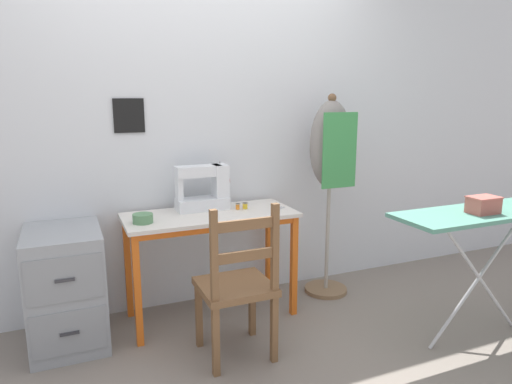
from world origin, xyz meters
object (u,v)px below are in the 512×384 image
(scissors, at_px, (277,209))
(ironing_board, at_px, (486,217))
(sewing_machine, at_px, (205,189))
(filing_cabinet, at_px, (66,287))
(dress_form, at_px, (330,155))
(fabric_bowl, at_px, (143,218))
(wooden_chair, at_px, (237,287))
(storage_box, at_px, (483,205))
(thread_spool_near_machine, at_px, (238,207))
(thread_spool_mid_table, at_px, (245,206))

(scissors, distance_m, ironing_board, 1.27)
(sewing_machine, xyz_separation_m, filing_cabinet, (-0.90, -0.11, -0.51))
(sewing_machine, xyz_separation_m, dress_form, (0.91, -0.09, 0.19))
(fabric_bowl, distance_m, wooden_chair, 0.71)
(storage_box, bearing_deg, scissors, 135.66)
(thread_spool_near_machine, distance_m, storage_box, 1.49)
(ironing_board, bearing_deg, storage_box, -153.27)
(sewing_machine, height_order, fabric_bowl, sewing_machine)
(thread_spool_mid_table, bearing_deg, thread_spool_near_machine, 176.22)
(scissors, distance_m, filing_cabinet, 1.39)
(thread_spool_near_machine, bearing_deg, fabric_bowl, -172.66)
(filing_cabinet, bearing_deg, thread_spool_near_machine, 0.67)
(scissors, bearing_deg, thread_spool_mid_table, 152.85)
(scissors, xyz_separation_m, dress_form, (0.48, 0.11, 0.33))
(scissors, xyz_separation_m, thread_spool_near_machine, (-0.24, 0.10, 0.02))
(storage_box, bearing_deg, thread_spool_near_machine, 139.42)
(thread_spool_mid_table, bearing_deg, scissors, -27.15)
(thread_spool_mid_table, distance_m, storage_box, 1.45)
(thread_spool_mid_table, bearing_deg, filing_cabinet, -179.54)
(wooden_chair, distance_m, storage_box, 1.47)
(ironing_board, relative_size, storage_box, 6.66)
(sewing_machine, xyz_separation_m, storage_box, (1.32, -1.06, 0.00))
(scissors, xyz_separation_m, filing_cabinet, (-1.34, 0.09, -0.37))
(wooden_chair, bearing_deg, scissors, 44.81)
(sewing_machine, bearing_deg, wooden_chair, -92.09)
(thread_spool_mid_table, xyz_separation_m, filing_cabinet, (-1.15, -0.01, -0.39))
(storage_box, bearing_deg, filing_cabinet, 156.78)
(wooden_chair, xyz_separation_m, ironing_board, (1.42, -0.37, 0.34))
(dress_form, bearing_deg, storage_box, -67.13)
(fabric_bowl, relative_size, wooden_chair, 0.13)
(fabric_bowl, height_order, scissors, fabric_bowl)
(scissors, relative_size, dress_form, 0.08)
(thread_spool_mid_table, distance_m, filing_cabinet, 1.21)
(wooden_chair, xyz_separation_m, storage_box, (1.35, -0.41, 0.43))
(fabric_bowl, relative_size, ironing_board, 0.10)
(sewing_machine, bearing_deg, scissors, -24.43)
(sewing_machine, distance_m, wooden_chair, 0.79)
(fabric_bowl, height_order, thread_spool_mid_table, fabric_bowl)
(fabric_bowl, relative_size, thread_spool_mid_table, 2.86)
(thread_spool_mid_table, bearing_deg, wooden_chair, -115.97)
(sewing_machine, distance_m, storage_box, 1.70)
(fabric_bowl, bearing_deg, sewing_machine, 21.95)
(thread_spool_mid_table, relative_size, ironing_board, 0.04)
(thread_spool_near_machine, bearing_deg, storage_box, -40.58)
(thread_spool_near_machine, height_order, dress_form, dress_form)
(storage_box, bearing_deg, dress_form, 112.87)
(wooden_chair, relative_size, dress_form, 0.62)
(sewing_machine, distance_m, filing_cabinet, 1.04)
(fabric_bowl, bearing_deg, wooden_chair, -48.44)
(thread_spool_near_machine, height_order, storage_box, storage_box)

